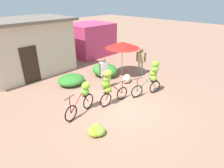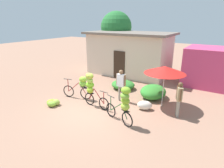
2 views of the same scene
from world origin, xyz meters
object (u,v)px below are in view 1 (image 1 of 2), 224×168
at_px(market_umbrella, 122,45).
at_px(person_vendor, 104,70).
at_px(bicycle_leftmost, 83,95).
at_px(shop_pink, 90,39).
at_px(banana_pile_on_ground, 96,131).
at_px(bicycle_center_loaded, 152,75).
at_px(bicycle_near_pile, 109,85).
at_px(person_bystander, 141,59).
at_px(produce_sack, 127,79).
at_px(building_low, 16,49).

xyz_separation_m(market_umbrella, person_vendor, (-2.04, -0.57, -0.82)).
relative_size(market_umbrella, bicycle_leftmost, 1.20).
bearing_deg(person_vendor, shop_pink, 55.59).
bearing_deg(banana_pile_on_ground, bicycle_center_loaded, 4.58).
bearing_deg(bicycle_near_pile, person_bystander, 16.69).
height_order(bicycle_leftmost, bicycle_center_loaded, bicycle_center_loaded).
height_order(bicycle_near_pile, produce_sack, bicycle_near_pile).
distance_m(bicycle_leftmost, person_bystander, 4.99).
bearing_deg(person_vendor, market_umbrella, 15.64).
xyz_separation_m(shop_pink, bicycle_near_pile, (-4.58, -6.63, -0.22)).
height_order(shop_pink, bicycle_center_loaded, shop_pink).
height_order(market_umbrella, person_bystander, market_umbrella).
bearing_deg(market_umbrella, person_vendor, -164.36).
bearing_deg(building_low, produce_sack, -55.83).
height_order(bicycle_leftmost, person_bystander, person_bystander).
height_order(bicycle_leftmost, bicycle_near_pile, bicycle_near_pile).
distance_m(market_umbrella, produce_sack, 1.93).
relative_size(building_low, bicycle_near_pile, 3.84).
height_order(bicycle_near_pile, person_bystander, bicycle_near_pile).
bearing_deg(banana_pile_on_ground, produce_sack, 26.49).
relative_size(shop_pink, banana_pile_on_ground, 4.44).
relative_size(market_umbrella, person_bystander, 1.28).
distance_m(produce_sack, person_vendor, 1.71).
bearing_deg(person_vendor, bicycle_center_loaded, -57.74).
height_order(shop_pink, bicycle_near_pile, shop_pink).
height_order(banana_pile_on_ground, person_vendor, person_vendor).
xyz_separation_m(market_umbrella, produce_sack, (-0.57, -0.85, -1.64)).
distance_m(bicycle_leftmost, bicycle_near_pile, 1.15).
height_order(market_umbrella, person_vendor, market_umbrella).
bearing_deg(person_bystander, banana_pile_on_ground, -158.43).
height_order(market_umbrella, bicycle_near_pile, market_umbrella).
distance_m(shop_pink, bicycle_near_pile, 8.06).
distance_m(building_low, bicycle_center_loaded, 7.81).
height_order(building_low, produce_sack, building_low).
bearing_deg(shop_pink, bicycle_near_pile, -124.66).
relative_size(shop_pink, produce_sack, 4.57).
bearing_deg(person_vendor, person_bystander, -2.21).
height_order(building_low, bicycle_leftmost, building_low).
height_order(shop_pink, produce_sack, shop_pink).
height_order(shop_pink, bicycle_leftmost, shop_pink).
xyz_separation_m(bicycle_near_pile, person_bystander, (3.88, 1.16, -0.03)).
xyz_separation_m(banana_pile_on_ground, person_bystander, (5.57, 2.20, 0.82)).
xyz_separation_m(bicycle_leftmost, bicycle_near_pile, (1.05, -0.40, 0.23)).
distance_m(shop_pink, person_bystander, 5.52).
relative_size(bicycle_center_loaded, person_vendor, 0.98).
bearing_deg(bicycle_leftmost, shop_pink, 47.86).
height_order(market_umbrella, banana_pile_on_ground, market_umbrella).
distance_m(building_low, person_vendor, 5.47).
bearing_deg(building_low, bicycle_near_pile, -79.21).
relative_size(bicycle_leftmost, person_bystander, 1.06).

